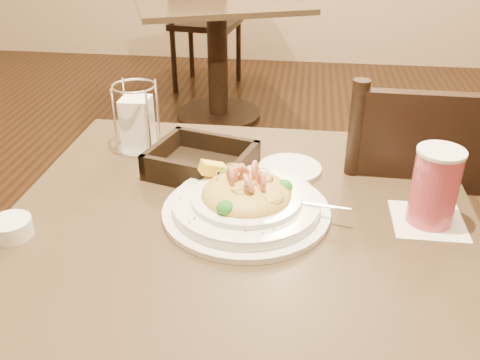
# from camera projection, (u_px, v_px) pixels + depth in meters

# --- Properties ---
(main_table) EXTENTS (0.90, 0.90, 0.72)m
(main_table) POSITION_uv_depth(u_px,v_px,m) (239.00, 313.00, 1.11)
(main_table) COLOR black
(main_table) RESTS_ON ground
(background_table) EXTENTS (1.16, 1.16, 0.72)m
(background_table) POSITION_uv_depth(u_px,v_px,m) (217.00, 38.00, 3.11)
(background_table) COLOR black
(background_table) RESTS_ON ground
(dining_chair_near) EXTENTS (0.43, 0.43, 0.93)m
(dining_chair_near) POSITION_uv_depth(u_px,v_px,m) (412.00, 229.00, 1.37)
(dining_chair_near) COLOR black
(dining_chair_near) RESTS_ON ground
(dining_chair_far) EXTENTS (0.47, 0.47, 0.93)m
(dining_chair_far) POSITION_uv_depth(u_px,v_px,m) (204.00, 17.00, 3.56)
(dining_chair_far) COLOR black
(dining_chair_far) RESTS_ON ground
(pasta_bowl) EXTENTS (0.36, 0.32, 0.10)m
(pasta_bowl) POSITION_uv_depth(u_px,v_px,m) (246.00, 200.00, 1.02)
(pasta_bowl) COLOR white
(pasta_bowl) RESTS_ON main_table
(drink_glass) EXTENTS (0.13, 0.13, 0.15)m
(drink_glass) POSITION_uv_depth(u_px,v_px,m) (435.00, 188.00, 0.97)
(drink_glass) COLOR white
(drink_glass) RESTS_ON main_table
(bread_basket) EXTENTS (0.25, 0.22, 0.06)m
(bread_basket) POSITION_uv_depth(u_px,v_px,m) (202.00, 164.00, 1.17)
(bread_basket) COLOR black
(bread_basket) RESTS_ON main_table
(napkin_caddy) EXTENTS (0.10, 0.10, 0.16)m
(napkin_caddy) POSITION_uv_depth(u_px,v_px,m) (137.00, 122.00, 1.25)
(napkin_caddy) COLOR silver
(napkin_caddy) RESTS_ON main_table
(side_plate) EXTENTS (0.16, 0.16, 0.01)m
(side_plate) POSITION_uv_depth(u_px,v_px,m) (290.00, 169.00, 1.18)
(side_plate) COLOR white
(side_plate) RESTS_ON main_table
(butter_ramekin) EXTENTS (0.09, 0.09, 0.03)m
(butter_ramekin) POSITION_uv_depth(u_px,v_px,m) (11.00, 228.00, 0.96)
(butter_ramekin) COLOR white
(butter_ramekin) RESTS_ON main_table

